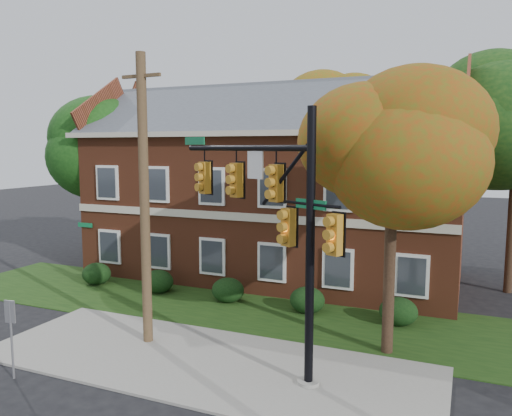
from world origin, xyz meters
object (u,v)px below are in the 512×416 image
at_px(hedge_left, 158,281).
at_px(hedge_center, 228,290).
at_px(tree_left_rear, 104,145).
at_px(hedge_far_right, 398,311).
at_px(hedge_right, 307,300).
at_px(sign_post, 11,326).
at_px(tree_far_rear, 338,110).
at_px(tree_near_right, 401,143).
at_px(traffic_signal, 274,212).
at_px(apartment_building, 273,178).
at_px(utility_pole, 144,200).
at_px(hedge_far_left, 97,274).

bearing_deg(hedge_left, hedge_center, 0.00).
distance_m(hedge_left, tree_left_rear, 9.69).
height_order(hedge_center, hedge_far_right, same).
bearing_deg(hedge_left, tree_left_rear, 146.41).
bearing_deg(hedge_right, sign_post, -124.46).
distance_m(hedge_right, tree_far_rear, 15.66).
xyz_separation_m(hedge_right, tree_far_rear, (-2.16, 13.09, 8.32)).
relative_size(hedge_far_right, sign_post, 0.61).
distance_m(hedge_left, tree_near_right, 12.68).
relative_size(hedge_left, hedge_center, 1.00).
height_order(tree_near_right, traffic_signal, tree_near_right).
height_order(hedge_left, tree_far_rear, tree_far_rear).
relative_size(apartment_building, utility_pole, 1.98).
bearing_deg(hedge_far_right, hedge_far_left, 180.00).
relative_size(hedge_far_left, tree_near_right, 0.16).
xyz_separation_m(apartment_building, hedge_center, (0.00, -5.25, -4.46)).
distance_m(apartment_building, traffic_signal, 11.33).
height_order(tree_far_rear, traffic_signal, tree_far_rear).
xyz_separation_m(hedge_far_left, tree_left_rear, (-2.73, 4.14, 6.16)).
bearing_deg(apartment_building, tree_near_right, -48.23).
bearing_deg(tree_far_rear, hedge_far_right, -66.63).
distance_m(hedge_far_left, tree_far_rear, 17.61).
bearing_deg(hedge_center, apartment_building, 90.00).
xyz_separation_m(hedge_left, sign_post, (1.03, -8.70, 1.03)).
height_order(apartment_building, hedge_right, apartment_building).
relative_size(hedge_right, tree_near_right, 0.16).
height_order(tree_far_rear, utility_pole, tree_far_rear).
bearing_deg(hedge_center, tree_left_rear, 156.96).
distance_m(hedge_left, hedge_right, 7.00).
height_order(utility_pole, sign_post, utility_pole).
distance_m(hedge_left, hedge_far_right, 10.50).
xyz_separation_m(apartment_building, hedge_far_right, (7.00, -5.25, -4.46)).
bearing_deg(tree_far_rear, sign_post, -99.92).
bearing_deg(sign_post, hedge_far_right, 34.76).
height_order(hedge_left, traffic_signal, traffic_signal).
bearing_deg(hedge_far_right, tree_left_rear, 166.11).
height_order(apartment_building, hedge_far_right, apartment_building).
distance_m(hedge_far_left, hedge_right, 10.50).
bearing_deg(hedge_center, hedge_right, 0.00).
distance_m(utility_pole, sign_post, 5.30).
distance_m(hedge_far_right, tree_near_right, 6.77).
relative_size(hedge_left, hedge_far_right, 1.00).
xyz_separation_m(tree_near_right, tree_far_rear, (-5.88, 15.93, 2.17)).
bearing_deg(traffic_signal, hedge_right, 121.39).
xyz_separation_m(apartment_building, hedge_far_left, (-7.00, -5.25, -4.46)).
relative_size(hedge_center, tree_near_right, 0.16).
xyz_separation_m(hedge_center, utility_pole, (-0.50, -5.02, 4.29)).
distance_m(traffic_signal, utility_pole, 4.64).
height_order(hedge_far_right, sign_post, sign_post).
distance_m(hedge_center, tree_left_rear, 12.23).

